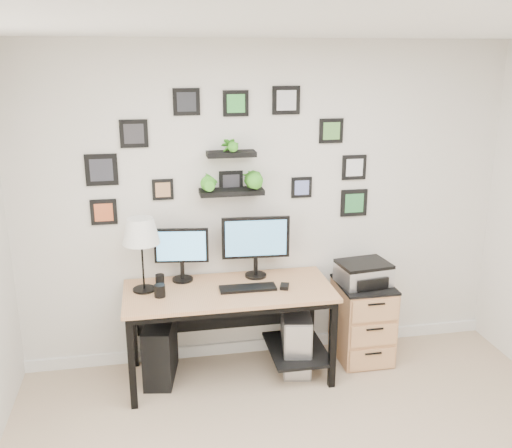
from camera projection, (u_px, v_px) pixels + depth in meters
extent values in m
plane|color=white|center=(366.00, 24.00, 2.38)|extent=(4.00, 4.00, 0.00)
plane|color=silver|center=(267.00, 206.00, 4.63)|extent=(4.00, 0.00, 4.00)
cube|color=white|center=(266.00, 344.00, 4.98)|extent=(4.00, 0.03, 0.10)
cube|color=tan|center=(229.00, 291.00, 4.38)|extent=(1.60, 0.70, 0.03)
cube|color=black|center=(229.00, 296.00, 4.39)|extent=(1.54, 0.64, 0.05)
cube|color=black|center=(224.00, 306.00, 4.77)|extent=(1.44, 0.02, 0.41)
cube|color=black|center=(297.00, 349.00, 4.64)|extent=(0.45, 0.63, 0.03)
cube|color=black|center=(132.00, 364.00, 4.07)|extent=(0.05, 0.05, 0.72)
cube|color=black|center=(133.00, 326.00, 4.64)|extent=(0.05, 0.05, 0.72)
cube|color=black|center=(333.00, 344.00, 4.34)|extent=(0.05, 0.05, 0.72)
cube|color=black|center=(311.00, 311.00, 4.90)|extent=(0.05, 0.05, 0.72)
cylinder|color=black|center=(183.00, 279.00, 4.54)|extent=(0.19, 0.19, 0.02)
cylinder|color=black|center=(182.00, 271.00, 4.52)|extent=(0.04, 0.04, 0.15)
cube|color=black|center=(181.00, 245.00, 4.46)|extent=(0.42, 0.09, 0.28)
cube|color=#59A5D8|center=(181.00, 246.00, 4.44)|extent=(0.38, 0.06, 0.24)
cylinder|color=black|center=(256.00, 275.00, 4.62)|extent=(0.19, 0.19, 0.02)
cylinder|color=black|center=(256.00, 266.00, 4.60)|extent=(0.04, 0.04, 0.15)
cube|color=black|center=(256.00, 238.00, 4.53)|extent=(0.54, 0.06, 0.34)
cube|color=#59A5D8|center=(256.00, 238.00, 4.51)|extent=(0.49, 0.04, 0.29)
cube|color=black|center=(248.00, 288.00, 4.37)|extent=(0.44, 0.14, 0.02)
cube|color=black|center=(285.00, 286.00, 4.39)|extent=(0.09, 0.11, 0.03)
cylinder|color=black|center=(144.00, 289.00, 4.35)|extent=(0.17, 0.17, 0.02)
cylinder|color=black|center=(142.00, 257.00, 4.28)|extent=(0.02, 0.02, 0.52)
cone|color=white|center=(141.00, 231.00, 4.22)|extent=(0.28, 0.28, 0.19)
cylinder|color=black|center=(160.00, 291.00, 4.23)|extent=(0.08, 0.08, 0.09)
cylinder|color=black|center=(160.00, 280.00, 4.43)|extent=(0.07, 0.07, 0.09)
cube|color=black|center=(160.00, 350.00, 4.50)|extent=(0.29, 0.51, 0.48)
cube|color=gray|center=(296.00, 339.00, 4.66)|extent=(0.30, 0.52, 0.49)
cube|color=silver|center=(298.00, 354.00, 4.43)|extent=(0.20, 0.04, 0.46)
cube|color=tan|center=(362.00, 321.00, 4.80)|extent=(0.42, 0.50, 0.65)
cube|color=black|center=(364.00, 284.00, 4.70)|extent=(0.43, 0.51, 0.02)
cube|color=tan|center=(372.00, 359.00, 4.61)|extent=(0.39, 0.02, 0.18)
cylinder|color=black|center=(373.00, 354.00, 4.58)|extent=(0.14, 0.02, 0.02)
cube|color=tan|center=(374.00, 335.00, 4.55)|extent=(0.39, 0.02, 0.18)
cylinder|color=black|center=(375.00, 329.00, 4.52)|extent=(0.14, 0.02, 0.02)
cube|color=tan|center=(375.00, 311.00, 4.49)|extent=(0.39, 0.02, 0.18)
cylinder|color=black|center=(377.00, 304.00, 4.46)|extent=(0.14, 0.02, 0.02)
cube|color=silver|center=(363.00, 274.00, 4.67)|extent=(0.44, 0.36, 0.16)
cube|color=black|center=(364.00, 264.00, 4.64)|extent=(0.44, 0.36, 0.03)
cube|color=black|center=(373.00, 284.00, 4.53)|extent=(0.27, 0.05, 0.09)
cube|color=black|center=(231.00, 192.00, 4.45)|extent=(0.50, 0.18, 0.04)
cube|color=black|center=(231.00, 154.00, 4.36)|extent=(0.38, 0.15, 0.04)
imported|color=green|center=(209.00, 173.00, 4.38)|extent=(0.15, 0.12, 0.27)
imported|color=green|center=(253.00, 171.00, 4.44)|extent=(0.15, 0.15, 0.27)
imported|color=green|center=(231.00, 135.00, 4.31)|extent=(0.13, 0.09, 0.25)
cube|color=black|center=(331.00, 131.00, 4.55)|extent=(0.20, 0.02, 0.20)
cube|color=#579845|center=(332.00, 131.00, 4.53)|extent=(0.14, 0.00, 0.14)
cube|color=black|center=(302.00, 187.00, 4.63)|extent=(0.17, 0.02, 0.17)
cube|color=#7280C7|center=(302.00, 188.00, 4.62)|extent=(0.12, 0.00, 0.12)
cube|color=black|center=(186.00, 102.00, 4.27)|extent=(0.20, 0.02, 0.20)
cube|color=#222429|center=(187.00, 102.00, 4.26)|extent=(0.14, 0.00, 0.14)
cube|color=black|center=(354.00, 203.00, 4.76)|extent=(0.23, 0.02, 0.23)
cube|color=#328A46|center=(354.00, 203.00, 4.75)|extent=(0.16, 0.00, 0.16)
cube|color=black|center=(286.00, 100.00, 4.41)|extent=(0.22, 0.02, 0.22)
cube|color=silver|center=(287.00, 100.00, 4.40)|extent=(0.15, 0.00, 0.15)
cube|color=black|center=(236.00, 103.00, 4.34)|extent=(0.20, 0.02, 0.20)
cube|color=green|center=(236.00, 103.00, 4.33)|extent=(0.14, 0.00, 0.14)
cube|color=black|center=(134.00, 134.00, 4.26)|extent=(0.21, 0.02, 0.21)
cube|color=#2D2C31|center=(134.00, 134.00, 4.25)|extent=(0.15, 0.00, 0.15)
cube|color=black|center=(101.00, 170.00, 4.29)|extent=(0.24, 0.02, 0.24)
cube|color=#2E2E37|center=(101.00, 170.00, 4.28)|extent=(0.17, 0.00, 0.17)
cube|color=black|center=(354.00, 167.00, 4.67)|extent=(0.20, 0.02, 0.20)
cube|color=white|center=(355.00, 168.00, 4.66)|extent=(0.14, 0.00, 0.14)
cube|color=black|center=(104.00, 212.00, 4.39)|extent=(0.20, 0.02, 0.20)
cube|color=#CC5A30|center=(104.00, 212.00, 4.38)|extent=(0.14, 0.00, 0.14)
cube|color=black|center=(231.00, 183.00, 4.51)|extent=(0.19, 0.02, 0.19)
cube|color=#323036|center=(231.00, 183.00, 4.50)|extent=(0.13, 0.00, 0.13)
cube|color=black|center=(163.00, 190.00, 4.42)|extent=(0.16, 0.02, 0.16)
cube|color=tan|center=(163.00, 190.00, 4.41)|extent=(0.11, 0.00, 0.11)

